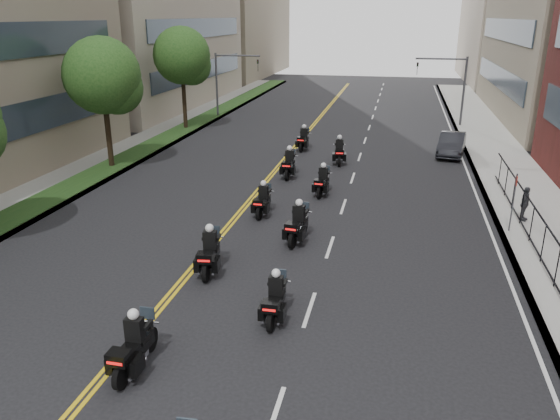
# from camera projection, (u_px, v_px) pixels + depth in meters

# --- Properties ---
(sidewalk_right) EXTENTS (4.00, 90.00, 0.15)m
(sidewalk_right) POSITION_uv_depth(u_px,v_px,m) (518.00, 187.00, 29.16)
(sidewalk_right) COLOR gray
(sidewalk_right) RESTS_ON ground
(sidewalk_left) EXTENTS (4.00, 90.00, 0.15)m
(sidewalk_left) POSITION_uv_depth(u_px,v_px,m) (108.00, 162.00, 33.98)
(sidewalk_left) COLOR gray
(sidewalk_left) RESTS_ON ground
(grass_strip) EXTENTS (2.00, 90.00, 0.04)m
(grass_strip) POSITION_uv_depth(u_px,v_px,m) (120.00, 161.00, 33.79)
(grass_strip) COLOR #133312
(grass_strip) RESTS_ON sidewalk_left
(street_trees) EXTENTS (4.40, 38.40, 7.98)m
(street_trees) POSITION_uv_depth(u_px,v_px,m) (48.00, 94.00, 26.20)
(street_trees) COLOR black
(street_trees) RESTS_ON ground
(traffic_signal_right) EXTENTS (4.09, 0.20, 5.60)m
(traffic_signal_right) POSITION_uv_depth(u_px,v_px,m) (452.00, 81.00, 44.06)
(traffic_signal_right) COLOR #3F3F44
(traffic_signal_right) RESTS_ON ground
(traffic_signal_left) EXTENTS (4.09, 0.20, 5.60)m
(traffic_signal_left) POSITION_uv_depth(u_px,v_px,m) (227.00, 75.00, 47.89)
(traffic_signal_left) COLOR #3F3F44
(traffic_signal_left) RESTS_ON ground
(motorcycle_2) EXTENTS (0.54, 2.34, 1.73)m
(motorcycle_2) POSITION_uv_depth(u_px,v_px,m) (134.00, 348.00, 14.01)
(motorcycle_2) COLOR black
(motorcycle_2) RESTS_ON ground
(motorcycle_3) EXTENTS (0.51, 2.19, 1.62)m
(motorcycle_3) POSITION_uv_depth(u_px,v_px,m) (275.00, 300.00, 16.42)
(motorcycle_3) COLOR black
(motorcycle_3) RESTS_ON ground
(motorcycle_4) EXTENTS (0.74, 2.42, 1.79)m
(motorcycle_4) POSITION_uv_depth(u_px,v_px,m) (210.00, 254.00, 19.44)
(motorcycle_4) COLOR black
(motorcycle_4) RESTS_ON ground
(motorcycle_5) EXTENTS (0.68, 2.41, 1.78)m
(motorcycle_5) POSITION_uv_depth(u_px,v_px,m) (298.00, 225.00, 22.09)
(motorcycle_5) COLOR black
(motorcycle_5) RESTS_ON ground
(motorcycle_6) EXTENTS (0.51, 2.20, 1.62)m
(motorcycle_6) POSITION_uv_depth(u_px,v_px,m) (263.00, 202.00, 25.06)
(motorcycle_6) COLOR black
(motorcycle_6) RESTS_ON ground
(motorcycle_7) EXTENTS (0.59, 2.25, 1.66)m
(motorcycle_7) POSITION_uv_depth(u_px,v_px,m) (322.00, 182.00, 27.91)
(motorcycle_7) COLOR black
(motorcycle_7) RESTS_ON ground
(motorcycle_8) EXTENTS (0.57, 2.42, 1.79)m
(motorcycle_8) POSITION_uv_depth(u_px,v_px,m) (289.00, 165.00, 30.96)
(motorcycle_8) COLOR black
(motorcycle_8) RESTS_ON ground
(motorcycle_9) EXTENTS (0.72, 2.40, 1.78)m
(motorcycle_9) POSITION_uv_depth(u_px,v_px,m) (339.00, 152.00, 33.75)
(motorcycle_9) COLOR black
(motorcycle_9) RESTS_ON ground
(motorcycle_10) EXTENTS (0.55, 2.35, 1.73)m
(motorcycle_10) POSITION_uv_depth(u_px,v_px,m) (304.00, 140.00, 37.17)
(motorcycle_10) COLOR black
(motorcycle_10) RESTS_ON ground
(parked_sedan) EXTENTS (2.21, 4.62, 1.46)m
(parked_sedan) POSITION_uv_depth(u_px,v_px,m) (452.00, 144.00, 35.78)
(parked_sedan) COLOR black
(parked_sedan) RESTS_ON ground
(pedestrian_c) EXTENTS (0.76, 0.97, 1.54)m
(pedestrian_c) POSITION_uv_depth(u_px,v_px,m) (525.00, 204.00, 23.94)
(pedestrian_c) COLOR #38393E
(pedestrian_c) RESTS_ON sidewalk_right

